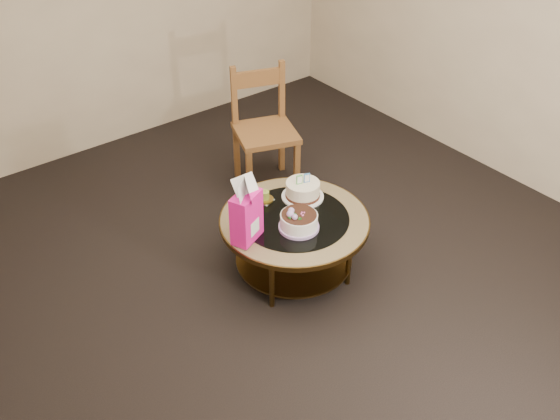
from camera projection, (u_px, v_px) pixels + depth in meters
ground at (294, 269)px, 4.46m from camera, size 5.00×5.00×0.00m
room_walls at (297, 65)px, 3.56m from camera, size 4.52×5.02×2.61m
coffee_table at (294, 227)px, 4.24m from camera, size 1.02×1.02×0.46m
decorated_cake at (299, 222)px, 4.07m from camera, size 0.27×0.27×0.16m
cream_cake at (303, 190)px, 4.35m from camera, size 0.30×0.30×0.19m
gift_bag at (246, 211)px, 3.89m from camera, size 0.25×0.22×0.44m
pillar_candle at (265, 198)px, 4.33m from camera, size 0.12×0.12×0.09m
dining_chair at (264, 129)px, 5.08m from camera, size 0.60×0.60×1.02m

